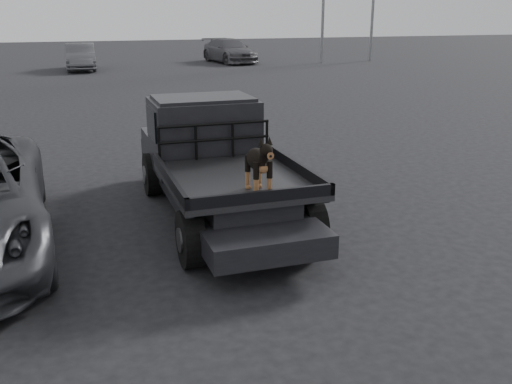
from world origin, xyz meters
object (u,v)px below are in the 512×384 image
object	(u,v)px
dog	(258,164)
distant_car_a	(81,57)
flatbed_ute	(219,189)
distant_car_b	(229,51)

from	to	relation	value
dog	distant_car_a	size ratio (longest dim) A/B	0.17
flatbed_ute	distant_car_b	bearing A→B (deg)	73.71
flatbed_ute	distant_car_a	size ratio (longest dim) A/B	1.24
distant_car_b	distant_car_a	bearing A→B (deg)	-176.26
dog	distant_car_a	xyz separation A→B (m)	(-1.24, 27.07, -0.57)
dog	distant_car_b	xyz separation A→B (m)	(7.90, 29.06, -0.55)
flatbed_ute	distant_car_a	bearing A→B (deg)	92.58
flatbed_ute	distant_car_b	size ratio (longest dim) A/B	1.06
flatbed_ute	distant_car_a	world-z (taller)	distant_car_a
dog	distant_car_a	distance (m)	27.11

